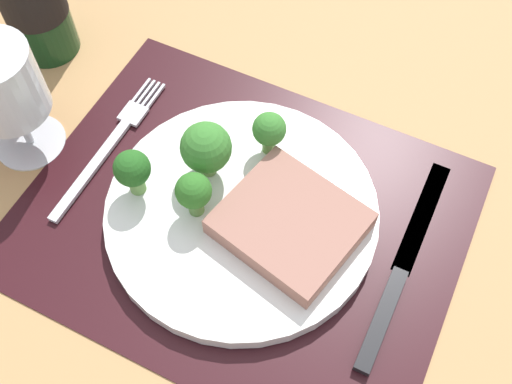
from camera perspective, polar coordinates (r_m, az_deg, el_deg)
ground_plane at (r=58.94cm, az=-1.32°, el=-3.14°), size 140.00×110.00×3.00cm
placemat at (r=57.49cm, az=-1.35°, el=-2.37°), size 40.82×32.56×0.30cm
plate at (r=56.66cm, az=-1.37°, el=-1.91°), size 25.63×25.63×1.60cm
steak at (r=53.84cm, az=3.05°, el=-3.34°), size 13.80×12.91×2.13cm
broccoli_near_fork at (r=56.94cm, az=1.26°, el=5.87°), size 3.26×3.26×4.99cm
broccoli_back_left at (r=53.31cm, az=-5.92°, el=-0.02°), size 3.32×3.32×5.16cm
broccoli_front_edge at (r=55.36cm, az=-11.62°, el=2.06°), size 3.43×3.43×5.26cm
broccoli_center at (r=55.25cm, az=-4.75°, el=4.16°), size 4.80×4.80×6.21cm
fork at (r=63.30cm, az=-13.65°, el=4.42°), size 2.40×19.20×0.50cm
knife at (r=55.77cm, az=13.34°, el=-7.80°), size 1.80×23.00×0.80cm
wine_glass at (r=60.39cm, az=-22.92°, el=9.00°), size 7.61×7.61×12.71cm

